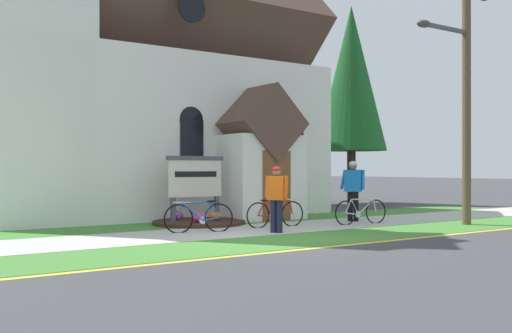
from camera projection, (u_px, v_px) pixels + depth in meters
The scene contains 16 objects.
ground at pixel (190, 224), 16.50m from camera, with size 140.00×140.00×0.00m, color #3D3D3F.
sidewalk_slab at pixel (252, 230), 14.97m from camera, with size 32.00×2.47×0.01m, color #B7B5AD.
grass_verge at pixel (309, 239), 13.05m from camera, with size 32.00×2.15×0.01m, color #427F33.
church_lawn at pixel (208, 223), 16.84m from camera, with size 24.00×2.05×0.01m, color #427F33.
curb_paint_stripe at pixel (347, 245), 12.04m from camera, with size 28.00×0.16×0.01m, color yellow.
church_building at pixel (132, 76), 20.48m from camera, with size 11.68×9.79×13.57m.
church_sign at pixel (195, 179), 16.66m from camera, with size 1.77×0.16×1.93m.
flower_bed at pixel (199, 222), 16.48m from camera, with size 2.61×2.61×0.34m.
bicycle_green at pixel (199, 217), 14.38m from camera, with size 1.66×0.55×0.81m.
bicycle_orange at pixel (275, 214), 15.66m from camera, with size 1.78×0.17×0.77m.
bicycle_red at pixel (361, 211), 16.49m from camera, with size 1.75×0.26×0.79m.
cyclist_in_yellow_jersey at pixel (353, 185), 17.31m from camera, with size 0.46×0.70×1.79m.
cyclist_in_red_jersey at pixel (276, 194), 14.24m from camera, with size 0.39×0.65×1.63m.
utility_pole at pixel (464, 70), 16.34m from camera, with size 3.12×0.28×7.79m.
roadside_conifer at pixel (351, 79), 26.11m from camera, with size 3.13×3.13×8.85m.
distant_hill at pixel (29, 180), 75.71m from camera, with size 72.13×48.13×19.66m, color #847A5B.
Camera 1 is at (-7.74, -10.69, 1.59)m, focal length 41.08 mm.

